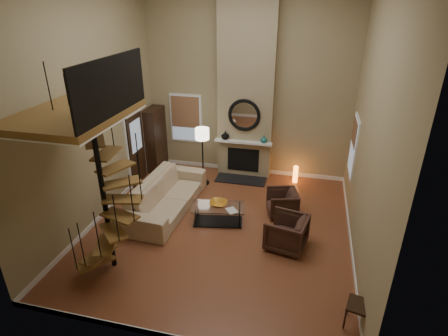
% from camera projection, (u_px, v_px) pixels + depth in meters
% --- Properties ---
extents(ground, '(6.00, 6.50, 0.01)m').
position_uv_depth(ground, '(220.00, 228.00, 8.75)').
color(ground, '#955230').
rests_on(ground, ground).
extents(back_wall, '(6.00, 0.02, 5.50)m').
position_uv_depth(back_wall, '(247.00, 84.00, 10.43)').
color(back_wall, '#9B8C64').
rests_on(back_wall, ground).
extents(front_wall, '(6.00, 0.02, 5.50)m').
position_uv_depth(front_wall, '(158.00, 190.00, 4.72)').
color(front_wall, '#9B8C64').
rests_on(front_wall, ground).
extents(left_wall, '(0.02, 6.50, 5.50)m').
position_uv_depth(left_wall, '(91.00, 108.00, 8.21)').
color(left_wall, '#9B8C64').
rests_on(left_wall, ground).
extents(right_wall, '(0.02, 6.50, 5.50)m').
position_uv_depth(right_wall, '(372.00, 128.00, 6.93)').
color(right_wall, '#9B8C64').
rests_on(right_wall, ground).
extents(baseboard_back, '(6.00, 0.02, 0.12)m').
position_uv_depth(baseboard_back, '(245.00, 169.00, 11.57)').
color(baseboard_back, white).
rests_on(baseboard_back, ground).
extents(baseboard_left, '(0.02, 6.50, 0.12)m').
position_uv_depth(baseboard_left, '(107.00, 210.00, 9.36)').
color(baseboard_left, white).
rests_on(baseboard_left, ground).
extents(baseboard_right, '(0.02, 6.50, 0.12)m').
position_uv_depth(baseboard_right, '(351.00, 244.00, 8.08)').
color(baseboard_right, white).
rests_on(baseboard_right, ground).
extents(chimney_breast, '(1.60, 0.38, 5.50)m').
position_uv_depth(chimney_breast, '(246.00, 86.00, 10.26)').
color(chimney_breast, '#948360').
rests_on(chimney_breast, ground).
extents(hearth, '(1.50, 0.60, 0.04)m').
position_uv_depth(hearth, '(241.00, 180.00, 11.00)').
color(hearth, black).
rests_on(hearth, ground).
extents(firebox, '(0.95, 0.02, 0.72)m').
position_uv_depth(firebox, '(243.00, 160.00, 11.02)').
color(firebox, black).
rests_on(firebox, chimney_breast).
extents(mantel, '(1.70, 0.18, 0.06)m').
position_uv_depth(mantel, '(243.00, 142.00, 10.70)').
color(mantel, white).
rests_on(mantel, chimney_breast).
extents(mirror_frame, '(0.94, 0.10, 0.94)m').
position_uv_depth(mirror_frame, '(244.00, 115.00, 10.41)').
color(mirror_frame, black).
rests_on(mirror_frame, chimney_breast).
extents(mirror_disc, '(0.80, 0.01, 0.80)m').
position_uv_depth(mirror_disc, '(244.00, 115.00, 10.42)').
color(mirror_disc, white).
rests_on(mirror_disc, chimney_breast).
extents(vase_left, '(0.24, 0.24, 0.25)m').
position_uv_depth(vase_left, '(225.00, 135.00, 10.79)').
color(vase_left, black).
rests_on(vase_left, mantel).
extents(vase_right, '(0.20, 0.20, 0.21)m').
position_uv_depth(vase_right, '(264.00, 139.00, 10.55)').
color(vase_right, '#1C635D').
rests_on(vase_right, mantel).
extents(window_back, '(1.02, 0.06, 1.52)m').
position_uv_depth(window_back, '(186.00, 118.00, 11.29)').
color(window_back, white).
rests_on(window_back, back_wall).
extents(window_right, '(0.06, 1.02, 1.52)m').
position_uv_depth(window_right, '(354.00, 145.00, 9.18)').
color(window_right, white).
rests_on(window_right, right_wall).
extents(entry_door, '(0.10, 1.05, 2.16)m').
position_uv_depth(entry_door, '(136.00, 149.00, 10.51)').
color(entry_door, white).
rests_on(entry_door, ground).
extents(loft, '(1.70, 2.20, 1.09)m').
position_uv_depth(loft, '(77.00, 112.00, 6.22)').
color(loft, brown).
rests_on(loft, left_wall).
extents(spiral_stair, '(1.47, 1.47, 4.06)m').
position_uv_depth(spiral_stair, '(103.00, 189.00, 6.79)').
color(spiral_stair, black).
rests_on(spiral_stair, ground).
extents(hutch, '(0.43, 0.91, 2.05)m').
position_uv_depth(hutch, '(155.00, 140.00, 11.40)').
color(hutch, black).
rests_on(hutch, ground).
extents(sofa, '(1.29, 3.01, 0.86)m').
position_uv_depth(sofa, '(166.00, 195.00, 9.37)').
color(sofa, '#C6AD89').
rests_on(sofa, ground).
extents(armchair_near, '(0.89, 0.88, 0.66)m').
position_uv_depth(armchair_near, '(285.00, 203.00, 9.11)').
color(armchair_near, '#3F251D').
rests_on(armchair_near, ground).
extents(armchair_far, '(0.99, 0.97, 0.77)m').
position_uv_depth(armchair_far, '(290.00, 233.00, 7.93)').
color(armchair_far, '#3F251D').
rests_on(armchair_far, ground).
extents(coffee_table, '(1.37, 0.86, 0.47)m').
position_uv_depth(coffee_table, '(218.00, 212.00, 8.84)').
color(coffee_table, silver).
rests_on(coffee_table, ground).
extents(bowl, '(0.43, 0.43, 0.11)m').
position_uv_depth(bowl, '(218.00, 204.00, 8.79)').
color(bowl, orange).
rests_on(bowl, coffee_table).
extents(book, '(0.35, 0.37, 0.03)m').
position_uv_depth(book, '(231.00, 211.00, 8.56)').
color(book, gray).
rests_on(book, coffee_table).
extents(floor_lamp, '(0.40, 0.40, 1.71)m').
position_uv_depth(floor_lamp, '(202.00, 138.00, 10.24)').
color(floor_lamp, black).
rests_on(floor_lamp, ground).
extents(accent_lamp, '(0.14, 0.14, 0.51)m').
position_uv_depth(accent_lamp, '(295.00, 174.00, 10.80)').
color(accent_lamp, orange).
rests_on(accent_lamp, ground).
extents(side_chair, '(0.50, 0.48, 0.91)m').
position_uv_depth(side_chair, '(366.00, 304.00, 5.89)').
color(side_chair, black).
rests_on(side_chair, ground).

